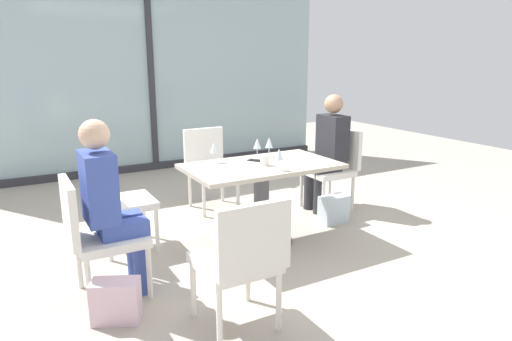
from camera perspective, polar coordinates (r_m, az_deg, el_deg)
ground_plane at (r=4.25m, az=0.67°, el=-8.81°), size 12.00×12.00×0.00m
window_wall_backdrop at (r=6.89m, az=-12.92°, el=10.08°), size 5.51×0.10×2.70m
dining_table_main at (r=4.08m, az=0.69°, el=-1.86°), size 1.33×0.77×0.73m
chair_side_end at (r=3.33m, az=-19.40°, el=-7.12°), size 0.50×0.46×0.87m
chair_far_right at (r=5.11m, az=9.79°, el=0.79°), size 0.50×0.46×0.87m
chair_near_window at (r=5.09m, az=-5.84°, el=0.87°), size 0.46×0.51×0.87m
chair_far_left at (r=4.09m, az=-17.30°, el=-3.04°), size 0.50×0.46×0.87m
chair_front_left at (r=2.77m, az=-1.78°, el=-10.70°), size 0.46×0.50×0.87m
person_side_end at (r=3.29m, az=-17.82°, el=-3.55°), size 0.39×0.34×1.26m
person_far_right at (r=5.00m, az=8.91°, el=2.92°), size 0.39×0.34×1.26m
wine_glass_0 at (r=3.78m, az=2.89°, el=1.96°), size 0.07×0.07×0.18m
wine_glass_1 at (r=4.29m, az=1.64°, el=3.43°), size 0.07×0.07×0.18m
wine_glass_2 at (r=4.08m, az=-5.26°, el=2.81°), size 0.07×0.07×0.18m
wine_glass_3 at (r=4.25m, az=0.15°, el=3.33°), size 0.07×0.07×0.18m
coffee_cup at (r=3.97m, az=1.04°, el=1.27°), size 0.08×0.08×0.09m
cell_phone_on_table at (r=4.15m, az=-0.00°, el=1.27°), size 0.14×0.16×0.01m
handbag_0 at (r=3.16m, az=-17.05°, el=-15.30°), size 0.34×0.27×0.28m
handbag_1 at (r=4.74m, az=9.66°, el=-4.77°), size 0.31×0.17×0.28m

